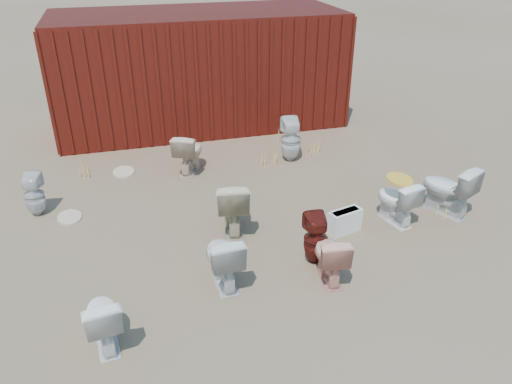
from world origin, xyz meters
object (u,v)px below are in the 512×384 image
object	(u,v)px
toilet_front_maroon	(316,239)
toilet_front_e	(448,189)
toilet_front_c	(223,258)
toilet_back_a	(34,195)
toilet_back_e	(291,140)
shipping_container	(200,69)
toilet_back_beige_right	(189,152)
toilet_back_yellowlid	(396,201)
loose_tank	(345,221)
toilet_front_a	(102,319)
toilet_back_beige_left	(233,205)
toilet_front_pink	(330,256)

from	to	relation	value
toilet_front_maroon	toilet_front_e	distance (m)	2.50
toilet_front_c	toilet_back_a	bearing A→B (deg)	-47.38
toilet_front_c	toilet_front_e	size ratio (longest dim) A/B	0.91
toilet_back_e	shipping_container	bearing A→B (deg)	-58.45
shipping_container	toilet_front_c	size ratio (longest dim) A/B	8.00
toilet_front_c	toilet_back_beige_right	size ratio (longest dim) A/B	1.00
toilet_front_c	toilet_back_yellowlid	world-z (taller)	toilet_front_c
shipping_container	toilet_front_maroon	bearing A→B (deg)	-84.96
shipping_container	toilet_back_yellowlid	world-z (taller)	shipping_container
toilet_back_beige_right	toilet_back_yellowlid	bearing A→B (deg)	163.95
toilet_front_maroon	toilet_front_c	bearing A→B (deg)	9.18
toilet_back_a	loose_tank	size ratio (longest dim) A/B	1.36
toilet_front_a	toilet_back_yellowlid	world-z (taller)	toilet_back_yellowlid
shipping_container	toilet_front_maroon	world-z (taller)	shipping_container
toilet_front_e	toilet_back_yellowlid	xyz separation A→B (m)	(-0.89, -0.03, -0.06)
loose_tank	toilet_back_beige_right	bearing A→B (deg)	110.45
toilet_front_a	toilet_back_beige_right	size ratio (longest dim) A/B	0.91
toilet_back_beige_right	shipping_container	bearing A→B (deg)	-77.51
toilet_front_a	shipping_container	bearing A→B (deg)	-115.88
toilet_back_beige_left	loose_tank	world-z (taller)	toilet_back_beige_left
toilet_back_a	toilet_back_yellowlid	distance (m)	5.47
toilet_front_a	toilet_back_e	bearing A→B (deg)	-138.18
toilet_front_a	toilet_back_beige_left	xyz separation A→B (m)	(1.83, 1.86, 0.08)
shipping_container	toilet_front_maroon	distance (m)	5.79
toilet_front_pink	loose_tank	size ratio (longest dim) A/B	1.35
toilet_front_a	toilet_front_maroon	xyz separation A→B (m)	(2.69, 0.80, 0.01)
shipping_container	toilet_back_beige_right	size ratio (longest dim) A/B	8.02
loose_tank	toilet_back_beige_left	bearing A→B (deg)	147.30
toilet_front_a	toilet_front_c	bearing A→B (deg)	-162.11
toilet_back_beige_right	toilet_front_c	bearing A→B (deg)	115.80
toilet_back_beige_left	toilet_front_maroon	bearing A→B (deg)	139.45
toilet_front_maroon	toilet_back_yellowlid	xyz separation A→B (m)	(1.53, 0.63, -0.00)
toilet_front_c	toilet_back_e	world-z (taller)	toilet_back_e
toilet_front_pink	toilet_front_c	bearing A→B (deg)	-3.83
toilet_front_a	toilet_front_maroon	world-z (taller)	toilet_front_maroon
toilet_back_beige_right	loose_tank	world-z (taller)	toilet_back_beige_right
shipping_container	toilet_back_yellowlid	bearing A→B (deg)	-68.20
shipping_container	toilet_back_a	world-z (taller)	shipping_container
shipping_container	toilet_front_pink	world-z (taller)	shipping_container
toilet_back_yellowlid	loose_tank	xyz separation A→B (m)	(-0.84, -0.06, -0.18)
toilet_front_pink	toilet_back_beige_right	xyz separation A→B (m)	(-1.21, 3.57, 0.04)
toilet_front_maroon	toilet_back_a	xyz separation A→B (m)	(-3.68, 2.29, -0.01)
shipping_container	toilet_back_beige_left	size ratio (longest dim) A/B	7.18
toilet_front_maroon	toilet_back_e	bearing A→B (deg)	-99.75
toilet_front_maroon	toilet_front_e	world-z (taller)	toilet_front_e
toilet_back_yellowlid	loose_tank	bearing A→B (deg)	-8.44
toilet_front_e	toilet_back_e	xyz separation A→B (m)	(-1.67, 2.51, 0.01)
toilet_front_c	toilet_front_pink	bearing A→B (deg)	166.10
shipping_container	toilet_front_e	xyz separation A→B (m)	(2.91, -5.04, -0.79)
toilet_front_a	toilet_back_beige_left	bearing A→B (deg)	-141.79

